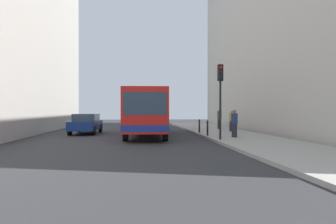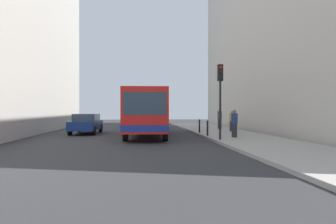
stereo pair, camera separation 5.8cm
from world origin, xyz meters
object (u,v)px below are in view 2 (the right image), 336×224
(car_beside_bus, at_px, (86,123))
(pedestrian_far_sidewalk, at_px, (220,119))
(car_behind_bus, at_px, (143,120))
(bollard_mid, at_px, (199,126))
(bus, at_px, (147,111))
(traffic_light, at_px, (220,87))
(pedestrian_near_signal, at_px, (234,123))
(bollard_near, at_px, (208,128))
(pedestrian_mid_sidewalk, at_px, (232,121))

(car_beside_bus, xyz_separation_m, pedestrian_far_sidewalk, (10.83, 2.31, 0.25))
(car_behind_bus, relative_size, bollard_mid, 4.74)
(bus, bearing_deg, car_behind_bus, -86.70)
(bus, xyz_separation_m, pedestrian_far_sidewalk, (6.38, 4.20, -0.69))
(traffic_light, bearing_deg, bollard_mid, 91.13)
(car_beside_bus, bearing_deg, pedestrian_far_sidewalk, -165.77)
(bus, xyz_separation_m, pedestrian_near_signal, (5.07, -3.78, -0.76))
(bus, xyz_separation_m, car_behind_bus, (-0.08, 9.96, -0.94))
(traffic_light, height_order, bollard_mid, traffic_light)
(bollard_mid, height_order, pedestrian_far_sidewalk, pedestrian_far_sidewalk)
(car_behind_bus, relative_size, pedestrian_near_signal, 2.75)
(pedestrian_far_sidewalk, bearing_deg, bus, 46.65)
(pedestrian_near_signal, distance_m, pedestrian_far_sidewalk, 8.09)
(traffic_light, height_order, bollard_near, traffic_light)
(bus, bearing_deg, bollard_near, 149.20)
(bollard_near, xyz_separation_m, pedestrian_mid_sidewalk, (2.73, 3.67, 0.31))
(pedestrian_far_sidewalk, bearing_deg, car_behind_bus, -28.39)
(pedestrian_near_signal, xyz_separation_m, pedestrian_far_sidewalk, (1.31, 7.99, 0.07))
(car_beside_bus, relative_size, bollard_near, 4.70)
(pedestrian_near_signal, bearing_deg, traffic_light, 111.71)
(pedestrian_near_signal, bearing_deg, bus, 28.45)
(car_behind_bus, bearing_deg, car_beside_bus, 65.13)
(car_beside_bus, xyz_separation_m, pedestrian_near_signal, (9.52, -5.67, 0.18))
(traffic_light, distance_m, pedestrian_mid_sidewalk, 7.08)
(pedestrian_mid_sidewalk, height_order, pedestrian_far_sidewalk, pedestrian_far_sidewalk)
(bollard_near, bearing_deg, pedestrian_mid_sidewalk, 53.36)
(pedestrian_mid_sidewalk, bearing_deg, traffic_light, -3.35)
(traffic_light, xyz_separation_m, bollard_near, (-0.10, 2.57, -2.38))
(traffic_light, bearing_deg, bollard_near, 92.23)
(car_behind_bus, relative_size, bollard_near, 4.74)
(pedestrian_far_sidewalk, bearing_deg, bollard_mid, 71.12)
(car_beside_bus, height_order, bollard_near, car_beside_bus)
(car_beside_bus, distance_m, bollard_near, 9.30)
(car_beside_bus, xyz_separation_m, pedestrian_mid_sidewalk, (10.93, -0.72, 0.16))
(traffic_light, bearing_deg, bus, 127.27)
(pedestrian_mid_sidewalk, bearing_deg, bollard_mid, -47.67)
(pedestrian_mid_sidewalk, bearing_deg, car_behind_bus, -123.72)
(bus, relative_size, traffic_light, 2.71)
(car_behind_bus, distance_m, bollard_mid, 10.65)
(car_behind_bus, distance_m, pedestrian_near_signal, 14.68)
(bus, distance_m, traffic_light, 6.49)
(traffic_light, height_order, pedestrian_near_signal, traffic_light)
(traffic_light, bearing_deg, pedestrian_far_sidewalk, 74.74)
(pedestrian_mid_sidewalk, xyz_separation_m, pedestrian_far_sidewalk, (-0.10, 3.03, 0.10))
(car_beside_bus, distance_m, pedestrian_near_signal, 11.08)
(car_beside_bus, distance_m, traffic_light, 11.06)
(car_beside_bus, relative_size, traffic_light, 1.09)
(bus, height_order, car_behind_bus, bus)
(pedestrian_near_signal, bearing_deg, bollard_near, 20.87)
(car_behind_bus, relative_size, pedestrian_far_sidewalk, 2.55)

